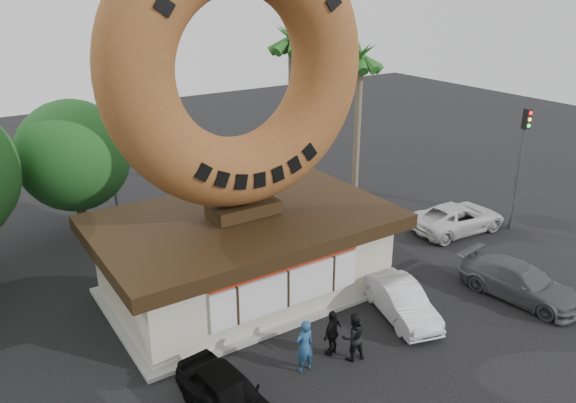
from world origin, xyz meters
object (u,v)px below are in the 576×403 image
(traffic_signal, at_px, (521,155))
(car_silver, at_px, (401,301))
(person_center, at_px, (353,337))
(street_lamp, at_px, (112,135))
(car_white, at_px, (457,218))
(car_black, at_px, (228,394))
(person_right, at_px, (332,333))
(car_grey, at_px, (520,282))
(person_left, at_px, (304,346))
(giant_donut, at_px, (239,68))
(donut_shop, at_px, (245,251))

(traffic_signal, height_order, car_silver, traffic_signal)
(person_center, bearing_deg, traffic_signal, -153.10)
(street_lamp, xyz_separation_m, traffic_signal, (15.86, -12.01, -0.61))
(street_lamp, bearing_deg, car_white, -38.52)
(traffic_signal, xyz_separation_m, car_black, (-17.79, -3.73, -3.21))
(street_lamp, height_order, person_center, street_lamp)
(person_center, xyz_separation_m, car_black, (-4.56, 0.00, -0.19))
(person_right, distance_m, car_white, 12.05)
(car_grey, bearing_deg, car_silver, 153.38)
(car_silver, bearing_deg, car_white, 43.03)
(person_center, bearing_deg, person_left, -1.85)
(street_lamp, bearing_deg, person_right, -81.59)
(person_right, bearing_deg, car_white, -178.41)
(car_white, bearing_deg, person_center, 119.96)
(car_silver, bearing_deg, traffic_signal, 30.38)
(car_grey, bearing_deg, giant_donut, 135.37)
(traffic_signal, height_order, car_white, traffic_signal)
(giant_donut, bearing_deg, car_grey, -36.10)
(street_lamp, relative_size, person_right, 4.89)
(donut_shop, distance_m, car_silver, 6.21)
(traffic_signal, height_order, person_left, traffic_signal)
(giant_donut, relative_size, traffic_signal, 1.64)
(donut_shop, relative_size, giant_donut, 1.12)
(street_lamp, distance_m, person_center, 16.37)
(person_left, xyz_separation_m, car_grey, (9.55, -0.96, -0.23))
(car_silver, relative_size, car_white, 0.80)
(car_grey, bearing_deg, person_right, 163.50)
(person_left, height_order, car_grey, person_left)
(car_grey, relative_size, car_white, 0.95)
(person_right, bearing_deg, car_grey, 151.84)
(giant_donut, bearing_deg, donut_shop, -90.00)
(street_lamp, relative_size, car_silver, 2.02)
(person_right, xyz_separation_m, car_black, (-4.17, -0.58, -0.16))
(donut_shop, distance_m, car_white, 11.64)
(person_center, height_order, car_white, person_center)
(traffic_signal, relative_size, person_center, 3.60)
(car_grey, bearing_deg, car_black, 168.79)
(donut_shop, distance_m, car_black, 6.95)
(person_right, bearing_deg, person_center, 103.74)
(car_black, xyz_separation_m, car_silver, (7.65, 0.99, -0.01))
(donut_shop, relative_size, car_silver, 2.83)
(donut_shop, relative_size, person_center, 6.63)
(traffic_signal, distance_m, person_left, 15.54)
(street_lamp, relative_size, traffic_signal, 1.32)
(giant_donut, xyz_separation_m, car_grey, (8.67, -6.32, -8.10))
(car_silver, distance_m, car_grey, 5.06)
(donut_shop, bearing_deg, car_white, -3.33)
(person_center, height_order, car_black, person_center)
(car_black, bearing_deg, person_right, 1.01)
(car_black, bearing_deg, donut_shop, 49.64)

